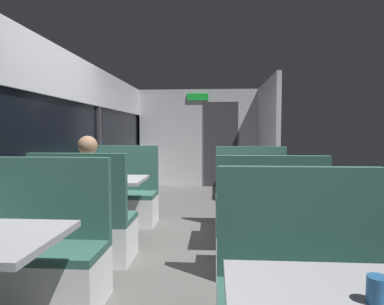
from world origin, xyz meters
name	(u,v)px	position (x,y,z in m)	size (l,w,h in m)	color
ground_plane	(179,245)	(0.00, 0.00, -0.01)	(3.30, 9.20, 0.02)	#514F4C
carriage_window_panel_left	(56,148)	(-1.45, 0.00, 1.11)	(0.09, 8.48, 2.30)	#B2B2B7
carriage_end_bulkhead	(200,139)	(0.06, 4.19, 1.14)	(2.90, 0.11, 2.30)	#B2B2B7
carriage_aisle_panel_right	(267,139)	(1.45, 3.00, 1.15)	(0.08, 2.40, 2.30)	#B2B2B7
bench_near_window_facing_entry	(42,260)	(-0.89, -1.39, 0.33)	(0.95, 0.50, 1.10)	silver
dining_table_mid_window	(107,186)	(-0.89, 0.14, 0.64)	(0.90, 0.70, 0.74)	#9E9EA3
bench_mid_window_facing_end	(85,228)	(-0.89, -0.56, 0.33)	(0.95, 0.50, 1.10)	silver
bench_mid_window_facing_entry	(123,200)	(-0.89, 0.84, 0.33)	(0.95, 0.50, 1.10)	silver
dining_table_rear_aisle	(259,191)	(0.89, -0.06, 0.64)	(0.90, 0.70, 0.74)	#9E9EA3
bench_rear_aisle_facing_end	(268,239)	(0.89, -0.76, 0.33)	(0.95, 0.50, 1.10)	silver
bench_rear_aisle_facing_entry	(251,205)	(0.89, 0.64, 0.33)	(0.95, 0.50, 1.10)	silver
seated_passenger	(87,206)	(-0.89, -0.48, 0.54)	(0.47, 0.55, 1.26)	#26262D
coffee_cup_primary	(378,290)	(0.94, -2.68, 0.79)	(0.07, 0.07, 0.09)	#26598C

